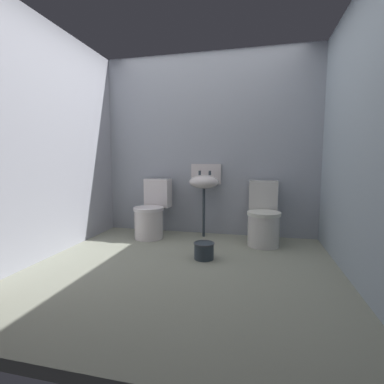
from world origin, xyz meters
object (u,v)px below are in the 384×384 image
(bucket, at_px, (204,250))
(toilet_left, at_px, (152,213))
(toilet_right, at_px, (263,218))
(sink, at_px, (204,182))

(bucket, bearing_deg, toilet_left, 140.69)
(toilet_right, relative_size, bucket, 3.49)
(sink, bearing_deg, bucket, -79.37)
(toilet_right, distance_m, bucket, 0.96)
(toilet_right, relative_size, sink, 0.79)
(sink, relative_size, bucket, 4.43)
(toilet_right, height_order, bucket, toilet_right)
(toilet_left, relative_size, toilet_right, 1.00)
(toilet_left, height_order, sink, sink)
(sink, bearing_deg, toilet_right, -13.49)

